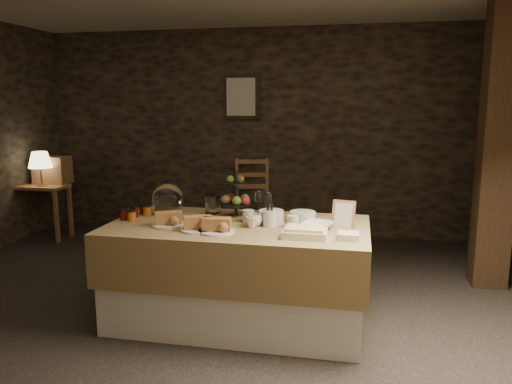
% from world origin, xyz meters
% --- Properties ---
extents(ground_plane, '(5.50, 5.00, 0.01)m').
position_xyz_m(ground_plane, '(0.00, 0.00, 0.00)').
color(ground_plane, black).
rests_on(ground_plane, ground).
extents(room_shell, '(5.52, 5.02, 2.60)m').
position_xyz_m(room_shell, '(0.00, 0.00, 1.56)').
color(room_shell, black).
rests_on(room_shell, ground).
extents(buffet_table, '(1.96, 1.04, 0.77)m').
position_xyz_m(buffet_table, '(0.45, -0.21, 0.45)').
color(buffet_table, silver).
rests_on(buffet_table, ground_plane).
extents(console_table, '(0.63, 0.36, 0.67)m').
position_xyz_m(console_table, '(-2.50, 1.63, 0.54)').
color(console_table, brown).
rests_on(console_table, ground_plane).
extents(table_lamp, '(0.28, 0.28, 0.42)m').
position_xyz_m(table_lamp, '(-2.45, 1.58, 0.99)').
color(table_lamp, gold).
rests_on(table_lamp, console_table).
extents(wine_rack, '(0.42, 0.26, 0.34)m').
position_xyz_m(wine_rack, '(-2.45, 1.81, 0.84)').
color(wine_rack, brown).
rests_on(wine_rack, console_table).
extents(chair, '(0.55, 0.54, 0.76)m').
position_xyz_m(chair, '(0.04, 2.35, 0.43)').
color(chair, brown).
rests_on(chair, ground_plane).
extents(timber_column, '(0.30, 0.30, 2.60)m').
position_xyz_m(timber_column, '(2.55, 1.04, 1.30)').
color(timber_column, black).
rests_on(timber_column, ground_plane).
extents(framed_picture, '(0.45, 0.04, 0.55)m').
position_xyz_m(framed_picture, '(-0.15, 2.47, 1.75)').
color(framed_picture, black).
rests_on(framed_picture, room_shell).
extents(plate_stack_a, '(0.19, 0.19, 0.10)m').
position_xyz_m(plate_stack_a, '(0.69, -0.12, 0.82)').
color(plate_stack_a, silver).
rests_on(plate_stack_a, buffet_table).
extents(plate_stack_b, '(0.20, 0.20, 0.08)m').
position_xyz_m(plate_stack_b, '(0.93, -0.05, 0.82)').
color(plate_stack_b, silver).
rests_on(plate_stack_b, buffet_table).
extents(cutlery_holder, '(0.10, 0.10, 0.12)m').
position_xyz_m(cutlery_holder, '(0.70, -0.22, 0.83)').
color(cutlery_holder, silver).
rests_on(cutlery_holder, buffet_table).
extents(cup_a, '(0.13, 0.13, 0.09)m').
position_xyz_m(cup_a, '(0.59, -0.24, 0.82)').
color(cup_a, silver).
rests_on(cup_a, buffet_table).
extents(cup_b, '(0.12, 0.12, 0.08)m').
position_xyz_m(cup_b, '(0.58, -0.28, 0.82)').
color(cup_b, silver).
rests_on(cup_b, buffet_table).
extents(mug_c, '(0.09, 0.09, 0.09)m').
position_xyz_m(mug_c, '(0.51, -0.13, 0.82)').
color(mug_c, silver).
rests_on(mug_c, buffet_table).
extents(mug_d, '(0.08, 0.08, 0.09)m').
position_xyz_m(mug_d, '(0.87, -0.22, 0.82)').
color(mug_d, silver).
rests_on(mug_d, buffet_table).
extents(bowl, '(0.28, 0.28, 0.05)m').
position_xyz_m(bowl, '(1.06, -0.24, 0.80)').
color(bowl, silver).
rests_on(bowl, buffet_table).
extents(cake_dome, '(0.26, 0.26, 0.26)m').
position_xyz_m(cake_dome, '(-0.21, 0.05, 0.88)').
color(cake_dome, brown).
rests_on(cake_dome, buffet_table).
extents(fruit_stand, '(0.27, 0.27, 0.38)m').
position_xyz_m(fruit_stand, '(0.37, 0.07, 0.92)').
color(fruit_stand, black).
rests_on(fruit_stand, buffet_table).
extents(bread_platter_left, '(0.26, 0.26, 0.11)m').
position_xyz_m(bread_platter_left, '(-0.04, -0.36, 0.81)').
color(bread_platter_left, silver).
rests_on(bread_platter_left, buffet_table).
extents(bread_platter_center, '(0.26, 0.26, 0.11)m').
position_xyz_m(bread_platter_center, '(0.21, -0.44, 0.81)').
color(bread_platter_center, silver).
rests_on(bread_platter_center, buffet_table).
extents(bread_platter_right, '(0.26, 0.26, 0.11)m').
position_xyz_m(bread_platter_right, '(0.36, -0.47, 0.81)').
color(bread_platter_right, silver).
rests_on(bread_platter_right, buffet_table).
extents(jam_jars, '(0.20, 0.32, 0.07)m').
position_xyz_m(jam_jars, '(-0.41, -0.14, 0.81)').
color(jam_jars, '#61160F').
rests_on(jam_jars, buffet_table).
extents(tart_dish, '(0.30, 0.22, 0.07)m').
position_xyz_m(tart_dish, '(0.99, -0.47, 0.81)').
color(tart_dish, silver).
rests_on(tart_dish, buffet_table).
extents(square_dish, '(0.14, 0.14, 0.04)m').
position_xyz_m(square_dish, '(1.28, -0.47, 0.80)').
color(square_dish, silver).
rests_on(square_dish, buffet_table).
extents(menu_frame, '(0.18, 0.11, 0.22)m').
position_xyz_m(menu_frame, '(1.24, -0.13, 0.86)').
color(menu_frame, brown).
rests_on(menu_frame, buffet_table).
extents(storage_jar_a, '(0.10, 0.10, 0.16)m').
position_xyz_m(storage_jar_a, '(0.15, 0.10, 0.85)').
color(storage_jar_a, white).
rests_on(storage_jar_a, buffet_table).
extents(storage_jar_b, '(0.09, 0.09, 0.14)m').
position_xyz_m(storage_jar_b, '(0.17, 0.15, 0.84)').
color(storage_jar_b, white).
rests_on(storage_jar_b, buffet_table).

